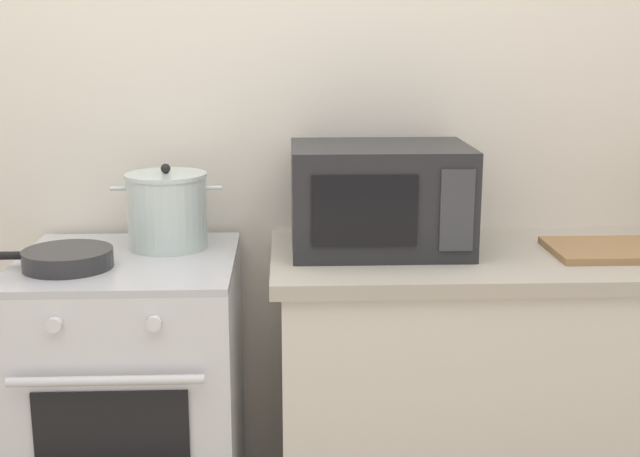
% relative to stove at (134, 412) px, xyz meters
% --- Properties ---
extents(back_wall, '(4.40, 0.10, 2.50)m').
position_rel_stove_xyz_m(back_wall, '(0.65, 0.37, 0.79)').
color(back_wall, silver).
rests_on(back_wall, ground_plane).
extents(lower_cabinet_right, '(1.64, 0.56, 0.88)m').
position_rel_stove_xyz_m(lower_cabinet_right, '(1.25, 0.02, -0.02)').
color(lower_cabinet_right, beige).
rests_on(lower_cabinet_right, ground_plane).
extents(countertop_right, '(1.70, 0.60, 0.04)m').
position_rel_stove_xyz_m(countertop_right, '(1.25, 0.02, 0.44)').
color(countertop_right, '#ADA393').
rests_on(countertop_right, lower_cabinet_right).
extents(stove, '(0.60, 0.64, 0.92)m').
position_rel_stove_xyz_m(stove, '(0.00, 0.00, 0.00)').
color(stove, silver).
rests_on(stove, ground_plane).
extents(stock_pot, '(0.32, 0.23, 0.24)m').
position_rel_stove_xyz_m(stock_pot, '(0.10, 0.12, 0.57)').
color(stock_pot, silver).
rests_on(stock_pot, stove).
extents(frying_pan, '(0.44, 0.24, 0.05)m').
position_rel_stove_xyz_m(frying_pan, '(-0.14, -0.09, 0.48)').
color(frying_pan, '#28282B').
rests_on(frying_pan, stove).
extents(microwave, '(0.50, 0.37, 0.30)m').
position_rel_stove_xyz_m(microwave, '(0.71, 0.08, 0.61)').
color(microwave, '#232326').
rests_on(microwave, countertop_right).
extents(cutting_board, '(0.36, 0.26, 0.02)m').
position_rel_stove_xyz_m(cutting_board, '(1.37, 0.00, 0.47)').
color(cutting_board, '#997047').
rests_on(cutting_board, countertop_right).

